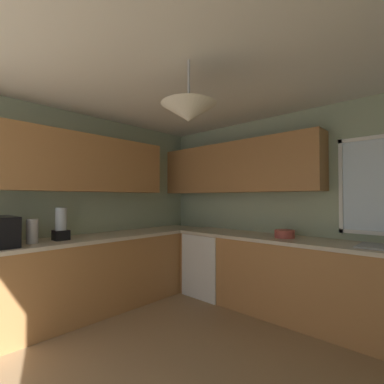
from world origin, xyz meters
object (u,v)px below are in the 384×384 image
(dishwasher, at_px, (211,264))
(kettle, at_px, (32,231))
(bowl, at_px, (285,234))
(blender_appliance, at_px, (61,225))

(dishwasher, relative_size, kettle, 3.43)
(kettle, relative_size, bowl, 1.09)
(bowl, bearing_deg, kettle, -128.48)
(dishwasher, height_order, kettle, kettle)
(bowl, distance_m, blender_appliance, 2.56)
(bowl, bearing_deg, blender_appliance, -132.93)
(kettle, bearing_deg, blender_appliance, 93.89)
(bowl, bearing_deg, dishwasher, -178.41)
(dishwasher, xyz_separation_m, bowl, (1.08, 0.03, 0.52))
(dishwasher, bearing_deg, bowl, 1.59)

